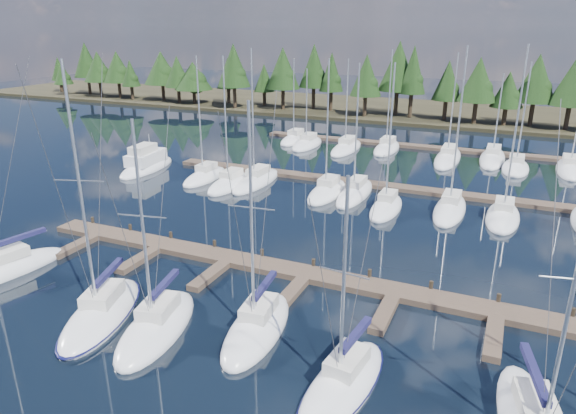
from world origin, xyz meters
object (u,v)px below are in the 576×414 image
at_px(front_sailboat_4, 343,384).
at_px(motor_yacht_left, 147,165).
at_px(front_sailboat_1, 102,313).
at_px(front_sailboat_2, 157,326).
at_px(main_dock, 304,278).
at_px(front_sailboat_3, 257,327).
at_px(front_sailboat_0, 0,271).

xyz_separation_m(front_sailboat_4, motor_yacht_left, (-33.48, 27.60, 0.26)).
bearing_deg(front_sailboat_4, front_sailboat_1, 179.30).
xyz_separation_m(front_sailboat_1, front_sailboat_2, (3.80, 0.20, -0.01)).
bearing_deg(main_dock, front_sailboat_1, -135.09).
relative_size(main_dock, motor_yacht_left, 4.33).
height_order(front_sailboat_2, front_sailboat_3, front_sailboat_3).
height_order(main_dock, front_sailboat_1, front_sailboat_1).
distance_m(front_sailboat_0, motor_yacht_left, 27.44).
distance_m(front_sailboat_1, front_sailboat_2, 3.81).
xyz_separation_m(front_sailboat_1, front_sailboat_4, (14.84, -0.18, -0.01)).
xyz_separation_m(front_sailboat_0, front_sailboat_4, (25.02, -1.49, -0.03)).
distance_m(front_sailboat_1, front_sailboat_3, 9.28).
relative_size(front_sailboat_1, front_sailboat_4, 1.36).
xyz_separation_m(front_sailboat_0, front_sailboat_2, (13.98, -1.11, -0.02)).
xyz_separation_m(front_sailboat_2, front_sailboat_4, (11.04, -0.38, -0.01)).
xyz_separation_m(main_dock, front_sailboat_3, (-0.12, -6.67, 0.09)).
bearing_deg(front_sailboat_4, front_sailboat_0, 176.58).
relative_size(main_dock, front_sailboat_3, 3.22).
height_order(front_sailboat_0, front_sailboat_2, front_sailboat_0).
xyz_separation_m(main_dock, front_sailboat_2, (-5.28, -8.86, 0.08)).
bearing_deg(main_dock, front_sailboat_2, -120.80).
relative_size(main_dock, front_sailboat_4, 3.87).
distance_m(front_sailboat_2, motor_yacht_left, 35.28).
bearing_deg(front_sailboat_1, motor_yacht_left, 124.21).
bearing_deg(front_sailboat_3, front_sailboat_4, -23.60).
bearing_deg(front_sailboat_3, motor_yacht_left, 137.81).
distance_m(main_dock, motor_yacht_left, 33.26).
relative_size(front_sailboat_1, front_sailboat_3, 1.13).
bearing_deg(main_dock, front_sailboat_4, -58.07).
bearing_deg(front_sailboat_0, main_dock, 21.90).
relative_size(main_dock, front_sailboat_2, 3.44).
distance_m(front_sailboat_1, front_sailboat_4, 14.84).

